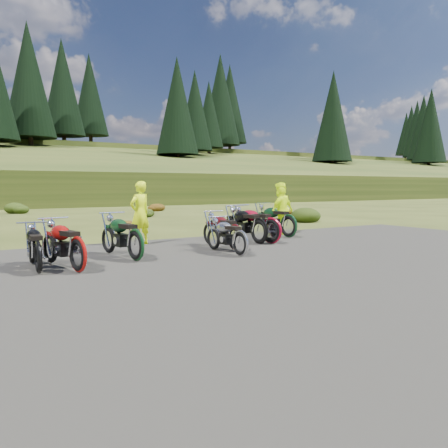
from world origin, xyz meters
TOP-DOWN VIEW (x-y plane):
  - ground at (0.00, 0.00)m, footprint 300.00×300.00m
  - gravel_pad at (0.00, -2.00)m, footprint 20.00×12.00m
  - hill_slope at (0.00, 50.00)m, footprint 300.00×45.97m
  - conifer_23 at (3.00, 62.00)m, footprint 7.48×7.48m
  - conifer_24 at (9.00, 68.00)m, footprint 7.04×7.04m
  - conifer_25 at (15.00, 74.00)m, footprint 6.60×6.60m
  - conifer_26 at (21.00, 49.00)m, footprint 6.16×6.16m
  - conifer_27 at (27.00, 55.00)m, footprint 5.72×5.72m
  - conifer_28 at (33.00, 61.00)m, footprint 5.28×5.28m
  - conifer_29 at (39.00, 67.00)m, footprint 7.92×7.92m
  - conifer_30 at (45.00, 73.00)m, footprint 7.48×7.48m
  - conifer_31 at (51.00, 48.00)m, footprint 7.04×7.04m
  - conifer_32 at (57.00, 54.00)m, footprint 6.60×6.60m
  - conifer_33 at (63.00, 60.00)m, footprint 6.16×6.16m
  - conifer_34 at (69.00, 66.00)m, footprint 5.72×5.72m
  - conifer_35 at (75.00, 72.00)m, footprint 5.28×5.28m
  - conifer_36 at (81.00, 78.00)m, footprint 7.92×7.92m
  - conifer_37 at (87.00, 53.00)m, footprint 7.48×7.48m
  - conifer_38 at (93.00, 59.00)m, footprint 7.04×7.04m
  - conifer_39 at (99.00, 65.00)m, footprint 6.60×6.60m
  - conifer_40 at (105.00, 71.00)m, footprint 6.16×6.16m
  - conifer_41 at (111.00, 77.00)m, footprint 5.72×5.72m
  - shrub_3 at (-3.30, 21.90)m, footprint 1.56×1.56m
  - shrub_4 at (-0.40, 9.20)m, footprint 0.77×0.77m
  - shrub_5 at (2.50, 14.50)m, footprint 1.03×1.03m
  - shrub_6 at (5.40, 19.80)m, footprint 1.30×1.30m
  - shrub_7 at (8.30, 7.10)m, footprint 1.56×1.56m
  - shrub_8 at (11.20, 12.40)m, footprint 0.77×0.77m
  - motorcycle_0 at (-5.30, -0.04)m, footprint 0.71×1.94m
  - motorcycle_1 at (-4.59, -0.31)m, footprint 1.13×2.20m
  - motorcycle_2 at (-3.10, 0.39)m, footprint 1.04×2.25m
  - motorcycle_3 at (-0.60, -0.30)m, footprint 0.70×1.89m
  - motorcycle_4 at (-0.19, 0.58)m, footprint 0.74×2.06m
  - motorcycle_5 at (1.18, 1.36)m, footprint 0.88×2.27m
  - motorcycle_6 at (1.53, 1.20)m, footprint 1.25×2.39m
  - motorcycle_7 at (3.05, 2.21)m, footprint 0.95×2.31m
  - person_middle at (-1.97, 3.12)m, footprint 0.81×0.67m
  - person_right_a at (3.65, 3.46)m, footprint 1.17×1.13m
  - person_right_b at (3.35, 2.94)m, footprint 1.06×0.55m

SIDE VIEW (x-z plane):
  - ground at x=0.00m, z-range 0.00..0.00m
  - gravel_pad at x=0.00m, z-range -0.02..0.02m
  - hill_slope at x=0.00m, z-range -4.69..4.69m
  - motorcycle_0 at x=-5.30m, z-range -0.50..0.50m
  - motorcycle_1 at x=-4.59m, z-range -0.55..0.55m
  - motorcycle_2 at x=-3.10m, z-range -0.57..0.57m
  - motorcycle_3 at x=-0.60m, z-range -0.49..0.49m
  - motorcycle_4 at x=-0.19m, z-range -0.54..0.54m
  - motorcycle_5 at x=1.18m, z-range -0.58..0.58m
  - motorcycle_6 at x=1.53m, z-range -0.60..0.60m
  - motorcycle_7 at x=3.05m, z-range -0.59..0.59m
  - shrub_4 at x=-0.40m, z-range 0.00..0.45m
  - shrub_8 at x=11.20m, z-range 0.00..0.45m
  - shrub_5 at x=2.50m, z-range 0.00..0.61m
  - shrub_6 at x=5.40m, z-range 0.00..0.77m
  - shrub_3 at x=-3.30m, z-range 0.00..0.92m
  - shrub_7 at x=8.30m, z-range 0.00..0.92m
  - person_right_b at x=3.35m, z-range 0.00..1.73m
  - person_right_a at x=3.65m, z-range 0.00..1.90m
  - person_middle at x=-1.97m, z-range 0.00..1.91m
  - conifer_26 at x=21.00m, z-range 5.37..21.37m
  - conifer_27 at x=27.00m, z-range 6.56..21.56m
  - conifer_31 at x=51.00m, z-range 5.18..23.18m
  - conifer_28 at x=33.00m, z-range 7.76..21.76m
  - conifer_32 at x=57.00m, z-range 6.37..23.37m
  - conifer_33 at x=63.00m, z-range 7.56..23.56m
  - conifer_37 at x=87.00m, z-range 6.17..25.17m
  - conifer_34 at x=69.00m, z-range 8.76..23.76m
  - conifer_38 at x=93.00m, z-range 7.37..25.37m
  - conifer_35 at x=75.00m, z-range 9.95..23.95m
  - conifer_39 at x=99.00m, z-range 8.56..25.56m
  - conifer_23 at x=3.00m, z-range 7.97..26.97m
  - conifer_41 at x=111.00m, z-range 10.15..25.15m
  - conifer_40 at x=105.00m, z-range 9.76..25.76m
  - conifer_24 at x=9.00m, z-range 9.16..27.16m
  - conifer_25 at x=15.00m, z-range 10.16..27.16m
  - conifer_29 at x=39.00m, z-range 8.97..28.97m
  - conifer_30 at x=45.00m, z-range 10.16..29.16m
  - conifer_36 at x=81.00m, z-range 10.16..30.16m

